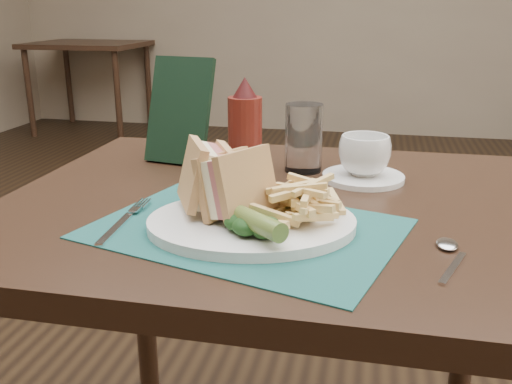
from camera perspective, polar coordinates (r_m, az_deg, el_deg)
wall_back at (r=5.00m, az=10.01°, el=5.87°), size 6.00×0.00×6.00m
table_bg_left at (r=5.15m, az=-16.16°, el=10.02°), size 0.90×0.75×0.75m
placemat at (r=0.82m, az=-1.00°, el=-3.68°), size 0.49×0.41×0.00m
plate at (r=0.82m, az=-0.44°, el=-3.13°), size 0.35×0.30×0.01m
sandwich_half_a at (r=0.84m, az=-6.38°, el=1.51°), size 0.12×0.13×0.10m
sandwich_half_b at (r=0.82m, az=-3.01°, el=1.16°), size 0.12×0.13×0.10m
kale_garnish at (r=0.77m, az=-0.53°, el=-3.12°), size 0.11×0.08×0.03m
pickle_spear at (r=0.75m, az=-0.32°, el=-2.88°), size 0.11×0.10×0.03m
fries_pile at (r=0.81m, az=4.66°, el=-0.55°), size 0.18×0.20×0.06m
fork at (r=0.87m, az=-13.05°, el=-2.57°), size 0.04×0.17×0.01m
spoon at (r=0.77m, az=18.91°, el=-6.19°), size 0.08×0.15×0.01m
saucer at (r=1.07m, az=10.66°, el=1.47°), size 0.17×0.17×0.01m
coffee_cup at (r=1.06m, az=10.80°, el=3.64°), size 0.13×0.13×0.07m
drinking_glass at (r=1.10m, az=4.79°, el=5.41°), size 0.09×0.09×0.13m
ketchup_bottle at (r=1.05m, az=-1.10°, el=6.38°), size 0.07×0.07×0.19m
check_presenter at (r=1.17m, az=-7.65°, el=8.08°), size 0.14×0.10×0.21m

